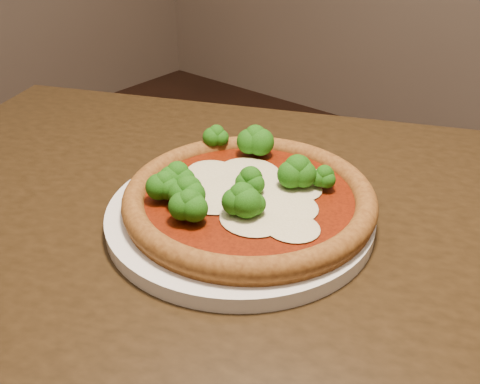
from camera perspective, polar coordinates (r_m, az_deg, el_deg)
The scene contains 3 objects.
dining_table at distance 0.68m, azimuth 5.43°, elevation -12.30°, with size 1.37×1.15×0.75m.
plate at distance 0.63m, azimuth 0.00°, elevation -2.41°, with size 0.31×0.31×0.02m, color silver.
pizza at distance 0.62m, azimuth 0.71°, elevation -0.15°, with size 0.30×0.30×0.06m.
Camera 1 is at (0.46, -0.36, 1.11)m, focal length 40.00 mm.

